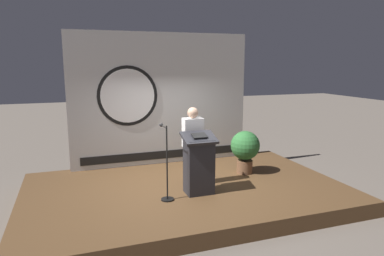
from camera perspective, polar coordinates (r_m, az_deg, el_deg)
The scene contains 7 objects.
ground_plane at distance 7.44m, azimuth -1.05°, elevation -11.60°, with size 40.00×40.00×0.00m, color #6B6056.
stage_platform at distance 7.38m, azimuth -1.05°, elevation -10.52°, with size 6.40×4.00×0.30m, color brown.
banner_display at distance 8.70m, azimuth -5.16°, elevation 4.56°, with size 4.45×0.12×3.22m.
podium at distance 6.80m, azimuth 1.12°, elevation -5.91°, with size 0.64×0.49×1.20m.
speaker_person at distance 7.19m, azimuth 0.12°, elevation -2.92°, with size 0.40×0.26×1.62m.
microphone_stand at distance 6.55m, azimuth -4.17°, elevation -7.43°, with size 0.24×0.53×1.40m.
potted_plant at distance 8.10m, azimuth 8.61°, elevation -3.22°, with size 0.66×0.66×0.98m.
Camera 1 is at (-2.16, -6.54, 2.81)m, focal length 32.88 mm.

